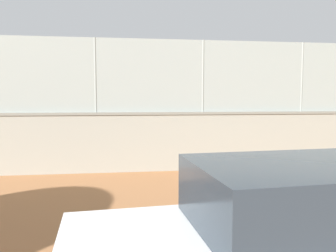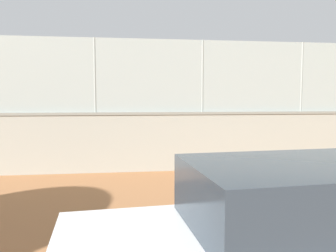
{
  "view_description": "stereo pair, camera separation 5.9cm",
  "coord_description": "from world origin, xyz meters",
  "px_view_note": "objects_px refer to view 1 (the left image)",
  "views": [
    {
      "loc": [
        -0.18,
        22.53,
        2.23
      ],
      "look_at": [
        -1.76,
        8.14,
        1.05
      ],
      "focal_mm": 34.94,
      "sensor_mm": 36.0,
      "label": 1
    },
    {
      "loc": [
        -0.24,
        22.53,
        2.23
      ],
      "look_at": [
        -1.76,
        8.14,
        1.05
      ],
      "focal_mm": 34.94,
      "sensor_mm": 36.0,
      "label": 2
    }
  ],
  "objects_px": {
    "player_crossing_court": "(192,131)",
    "parked_car_white": "(308,243)",
    "player_near_wall_returning": "(136,121)",
    "sports_ball": "(228,119)",
    "courtside_bench": "(76,150)"
  },
  "relations": [
    {
      "from": "courtside_bench",
      "to": "player_near_wall_returning",
      "type": "bearing_deg",
      "value": -103.5
    },
    {
      "from": "player_crossing_court",
      "to": "courtside_bench",
      "type": "relative_size",
      "value": 0.99
    },
    {
      "from": "player_crossing_court",
      "to": "parked_car_white",
      "type": "height_order",
      "value": "parked_car_white"
    },
    {
      "from": "parked_car_white",
      "to": "player_crossing_court",
      "type": "bearing_deg",
      "value": -94.27
    },
    {
      "from": "player_crossing_court",
      "to": "player_near_wall_returning",
      "type": "xyz_separation_m",
      "value": [
        2.24,
        -7.32,
        -0.09
      ]
    },
    {
      "from": "player_crossing_court",
      "to": "parked_car_white",
      "type": "xyz_separation_m",
      "value": [
        0.77,
        10.28,
        -0.1
      ]
    },
    {
      "from": "player_near_wall_returning",
      "to": "sports_ball",
      "type": "bearing_deg",
      "value": 111.99
    },
    {
      "from": "sports_ball",
      "to": "parked_car_white",
      "type": "relative_size",
      "value": 0.03
    },
    {
      "from": "courtside_bench",
      "to": "parked_car_white",
      "type": "distance_m",
      "value": 9.36
    },
    {
      "from": "sports_ball",
      "to": "player_near_wall_returning",
      "type": "bearing_deg",
      "value": -68.01
    },
    {
      "from": "player_near_wall_returning",
      "to": "courtside_bench",
      "type": "xyz_separation_m",
      "value": [
        2.16,
        8.98,
        -0.38
      ]
    },
    {
      "from": "sports_ball",
      "to": "parked_car_white",
      "type": "xyz_separation_m",
      "value": [
        1.94,
        9.17,
        -0.64
      ]
    },
    {
      "from": "player_crossing_court",
      "to": "parked_car_white",
      "type": "bearing_deg",
      "value": 85.73
    },
    {
      "from": "player_near_wall_returning",
      "to": "sports_ball",
      "type": "distance_m",
      "value": 9.11
    },
    {
      "from": "player_near_wall_returning",
      "to": "parked_car_white",
      "type": "relative_size",
      "value": 0.31
    }
  ]
}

